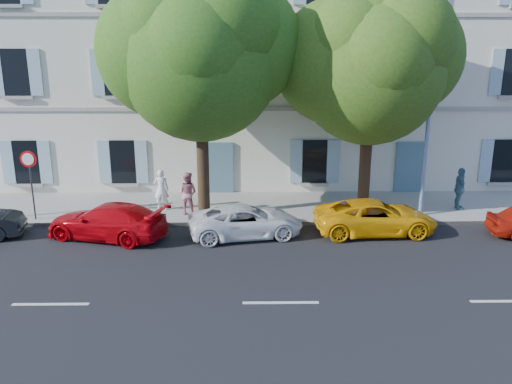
{
  "coord_description": "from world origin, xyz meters",
  "views": [
    {
      "loc": [
        -0.81,
        -15.84,
        6.2
      ],
      "look_at": [
        -0.56,
        2.0,
        1.4
      ],
      "focal_mm": 35.0,
      "sensor_mm": 36.0,
      "label": 1
    }
  ],
  "objects_px": {
    "car_white_coupe": "(246,221)",
    "tree_left": "(200,60)",
    "tree_right": "(370,71)",
    "road_sign": "(30,170)",
    "pedestrian_a": "(161,190)",
    "pedestrian_c": "(460,189)",
    "street_lamp": "(431,110)",
    "car_red_coupe": "(107,221)",
    "pedestrian_b": "(187,193)",
    "car_yellow_supercar": "(375,217)"
  },
  "relations": [
    {
      "from": "car_red_coupe",
      "to": "car_white_coupe",
      "type": "distance_m",
      "value": 4.91
    },
    {
      "from": "pedestrian_a",
      "to": "pedestrian_b",
      "type": "height_order",
      "value": "pedestrian_b"
    },
    {
      "from": "pedestrian_a",
      "to": "pedestrian_c",
      "type": "xyz_separation_m",
      "value": [
        12.24,
        -0.15,
        0.03
      ]
    },
    {
      "from": "car_white_coupe",
      "to": "pedestrian_b",
      "type": "xyz_separation_m",
      "value": [
        -2.34,
        2.24,
        0.44
      ]
    },
    {
      "from": "car_yellow_supercar",
      "to": "tree_left",
      "type": "distance_m",
      "value": 8.59
    },
    {
      "from": "tree_left",
      "to": "tree_right",
      "type": "distance_m",
      "value": 6.44
    },
    {
      "from": "pedestrian_c",
      "to": "pedestrian_b",
      "type": "bearing_deg",
      "value": 99.09
    },
    {
      "from": "road_sign",
      "to": "pedestrian_a",
      "type": "bearing_deg",
      "value": 15.02
    },
    {
      "from": "car_yellow_supercar",
      "to": "pedestrian_c",
      "type": "height_order",
      "value": "pedestrian_c"
    },
    {
      "from": "tree_left",
      "to": "street_lamp",
      "type": "xyz_separation_m",
      "value": [
        8.6,
        -0.16,
        -1.82
      ]
    },
    {
      "from": "car_red_coupe",
      "to": "pedestrian_c",
      "type": "bearing_deg",
      "value": 118.13
    },
    {
      "from": "tree_left",
      "to": "road_sign",
      "type": "bearing_deg",
      "value": -176.77
    },
    {
      "from": "tree_right",
      "to": "pedestrian_c",
      "type": "bearing_deg",
      "value": 3.48
    },
    {
      "from": "car_yellow_supercar",
      "to": "tree_left",
      "type": "bearing_deg",
      "value": 72.06
    },
    {
      "from": "car_white_coupe",
      "to": "tree_left",
      "type": "relative_size",
      "value": 0.44
    },
    {
      "from": "car_red_coupe",
      "to": "pedestrian_a",
      "type": "bearing_deg",
      "value": 170.73
    },
    {
      "from": "pedestrian_a",
      "to": "pedestrian_c",
      "type": "height_order",
      "value": "pedestrian_c"
    },
    {
      "from": "car_yellow_supercar",
      "to": "road_sign",
      "type": "bearing_deg",
      "value": 81.02
    },
    {
      "from": "tree_left",
      "to": "tree_right",
      "type": "height_order",
      "value": "tree_left"
    },
    {
      "from": "car_white_coupe",
      "to": "street_lamp",
      "type": "bearing_deg",
      "value": -86.33
    },
    {
      "from": "road_sign",
      "to": "pedestrian_a",
      "type": "relative_size",
      "value": 1.6
    },
    {
      "from": "car_yellow_supercar",
      "to": "pedestrian_b",
      "type": "xyz_separation_m",
      "value": [
        -7.04,
        1.96,
        0.4
      ]
    },
    {
      "from": "car_red_coupe",
      "to": "street_lamp",
      "type": "bearing_deg",
      "value": 115.67
    },
    {
      "from": "tree_right",
      "to": "street_lamp",
      "type": "height_order",
      "value": "tree_right"
    },
    {
      "from": "road_sign",
      "to": "pedestrian_b",
      "type": "height_order",
      "value": "road_sign"
    },
    {
      "from": "road_sign",
      "to": "pedestrian_a",
      "type": "distance_m",
      "value": 4.99
    },
    {
      "from": "tree_right",
      "to": "road_sign",
      "type": "xyz_separation_m",
      "value": [
        -12.93,
        -0.87,
        -3.63
      ]
    },
    {
      "from": "road_sign",
      "to": "car_white_coupe",
      "type": "bearing_deg",
      "value": -11.0
    },
    {
      "from": "street_lamp",
      "to": "pedestrian_c",
      "type": "distance_m",
      "value": 3.86
    },
    {
      "from": "car_white_coupe",
      "to": "car_red_coupe",
      "type": "bearing_deg",
      "value": 80.48
    },
    {
      "from": "pedestrian_c",
      "to": "tree_left",
      "type": "bearing_deg",
      "value": 100.78
    },
    {
      "from": "car_red_coupe",
      "to": "road_sign",
      "type": "distance_m",
      "value": 3.97
    },
    {
      "from": "car_white_coupe",
      "to": "car_yellow_supercar",
      "type": "relative_size",
      "value": 0.93
    },
    {
      "from": "street_lamp",
      "to": "pedestrian_b",
      "type": "bearing_deg",
      "value": 177.28
    },
    {
      "from": "car_white_coupe",
      "to": "tree_left",
      "type": "distance_m",
      "value": 6.13
    },
    {
      "from": "tree_right",
      "to": "road_sign",
      "type": "height_order",
      "value": "tree_right"
    },
    {
      "from": "tree_left",
      "to": "pedestrian_a",
      "type": "distance_m",
      "value": 5.52
    },
    {
      "from": "road_sign",
      "to": "tree_left",
      "type": "bearing_deg",
      "value": 3.23
    },
    {
      "from": "car_yellow_supercar",
      "to": "pedestrian_c",
      "type": "xyz_separation_m",
      "value": [
        4.06,
        2.42,
        0.41
      ]
    },
    {
      "from": "pedestrian_c",
      "to": "car_white_coupe",
      "type": "bearing_deg",
      "value": 113.84
    },
    {
      "from": "pedestrian_b",
      "to": "tree_left",
      "type": "bearing_deg",
      "value": 175.12
    },
    {
      "from": "tree_left",
      "to": "tree_right",
      "type": "xyz_separation_m",
      "value": [
        6.41,
        0.5,
        -0.4
      ]
    },
    {
      "from": "street_lamp",
      "to": "car_white_coupe",
      "type": "bearing_deg",
      "value": -165.46
    },
    {
      "from": "pedestrian_c",
      "to": "pedestrian_a",
      "type": "bearing_deg",
      "value": 96.0
    },
    {
      "from": "tree_right",
      "to": "pedestrian_c",
      "type": "xyz_separation_m",
      "value": [
        4.02,
        0.24,
        -4.7
      ]
    },
    {
      "from": "pedestrian_c",
      "to": "car_yellow_supercar",
      "type": "bearing_deg",
      "value": 127.54
    },
    {
      "from": "car_yellow_supercar",
      "to": "street_lamp",
      "type": "distance_m",
      "value": 4.58
    },
    {
      "from": "pedestrian_b",
      "to": "pedestrian_c",
      "type": "distance_m",
      "value": 11.11
    },
    {
      "from": "car_red_coupe",
      "to": "tree_right",
      "type": "xyz_separation_m",
      "value": [
        9.65,
        2.58,
        5.1
      ]
    },
    {
      "from": "pedestrian_b",
      "to": "tree_right",
      "type": "bearing_deg",
      "value": -160.51
    }
  ]
}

